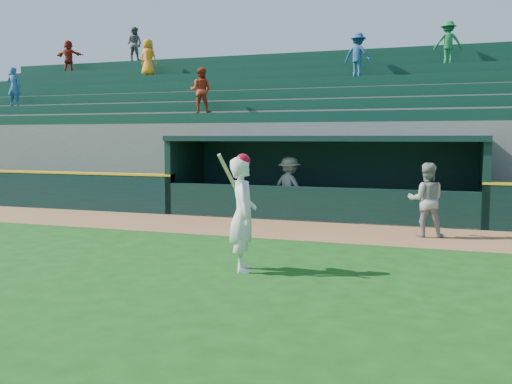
# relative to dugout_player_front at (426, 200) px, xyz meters

# --- Properties ---
(ground) EXTENTS (120.00, 120.00, 0.00)m
(ground) POSITION_rel_dugout_player_front_xyz_m (-3.19, -4.95, -0.90)
(ground) COLOR #134511
(ground) RESTS_ON ground
(warning_track) EXTENTS (40.00, 3.00, 0.01)m
(warning_track) POSITION_rel_dugout_player_front_xyz_m (-3.19, -0.05, -0.90)
(warning_track) COLOR brown
(warning_track) RESTS_ON ground
(dugout_player_front) EXTENTS (0.97, 0.80, 1.81)m
(dugout_player_front) POSITION_rel_dugout_player_front_xyz_m (0.00, 0.00, 0.00)
(dugout_player_front) COLOR gray
(dugout_player_front) RESTS_ON ground
(dugout_player_inside) EXTENTS (1.35, 1.10, 1.82)m
(dugout_player_inside) POSITION_rel_dugout_player_front_xyz_m (-4.12, 2.38, 0.01)
(dugout_player_inside) COLOR #A5A5A0
(dugout_player_inside) RESTS_ON ground
(dugout) EXTENTS (9.40, 2.80, 2.46)m
(dugout) POSITION_rel_dugout_player_front_xyz_m (-3.19, 3.06, 0.46)
(dugout) COLOR #62625E
(dugout) RESTS_ON ground
(stands) EXTENTS (34.50, 6.30, 7.56)m
(stands) POSITION_rel_dugout_player_front_xyz_m (-3.19, 7.62, 1.50)
(stands) COLOR slate
(stands) RESTS_ON ground
(batter_at_plate) EXTENTS (0.76, 0.90, 2.14)m
(batter_at_plate) POSITION_rel_dugout_player_front_xyz_m (-2.95, -4.76, 0.15)
(batter_at_plate) COLOR white
(batter_at_plate) RESTS_ON ground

